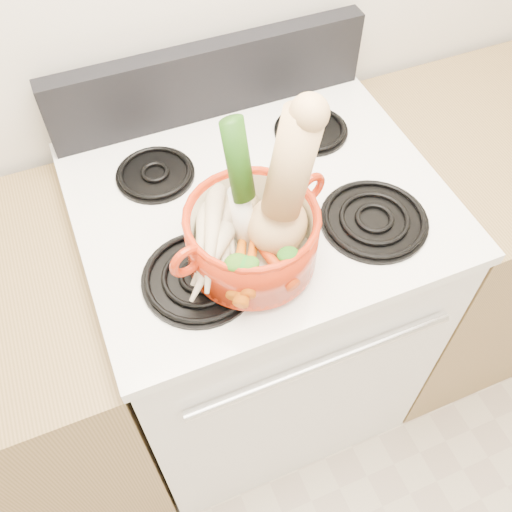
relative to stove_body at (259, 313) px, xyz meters
name	(u,v)px	position (x,y,z in m)	size (l,w,h in m)	color
stove_body	(259,313)	(0.00, 0.00, 0.00)	(0.76, 0.65, 0.92)	silver
cooktop	(259,200)	(0.00, 0.00, 0.47)	(0.78, 0.67, 0.03)	silver
control_backsplash	(210,80)	(0.00, 0.30, 0.58)	(0.76, 0.05, 0.18)	black
oven_handle	(322,364)	(0.00, -0.34, 0.32)	(0.02, 0.02, 0.60)	silver
burner_front_left	(200,277)	(-0.19, -0.16, 0.50)	(0.22, 0.22, 0.02)	black
burner_front_right	(374,219)	(0.19, -0.16, 0.50)	(0.22, 0.22, 0.02)	black
burner_back_left	(155,173)	(-0.19, 0.14, 0.50)	(0.17, 0.17, 0.02)	black
burner_back_right	(311,129)	(0.19, 0.14, 0.50)	(0.17, 0.17, 0.02)	black
dutch_oven	(252,237)	(-0.08, -0.16, 0.57)	(0.25, 0.25, 0.12)	#A6240A
pot_handle_left	(187,261)	(-0.22, -0.20, 0.61)	(0.07, 0.07, 0.02)	#A6240A
pot_handle_right	(310,188)	(0.05, -0.12, 0.61)	(0.07, 0.07, 0.02)	#A6240A
squash	(294,184)	(0.00, -0.16, 0.68)	(0.12, 0.12, 0.30)	tan
leek	(242,189)	(-0.09, -0.14, 0.67)	(0.04, 0.04, 0.28)	white
ginger	(233,208)	(-0.09, -0.07, 0.56)	(0.09, 0.07, 0.05)	tan
parsnip_0	(227,243)	(-0.13, -0.14, 0.55)	(0.04, 0.04, 0.19)	beige
parsnip_1	(218,234)	(-0.14, -0.13, 0.56)	(0.05, 0.05, 0.22)	beige
parsnip_2	(226,216)	(-0.11, -0.10, 0.57)	(0.04, 0.04, 0.18)	beige
parsnip_3	(210,261)	(-0.17, -0.18, 0.57)	(0.04, 0.04, 0.16)	beige
parsnip_4	(202,233)	(-0.17, -0.12, 0.58)	(0.04, 0.04, 0.19)	beige
parsnip_5	(211,237)	(-0.16, -0.15, 0.59)	(0.04, 0.04, 0.22)	beige
carrot_0	(240,259)	(-0.12, -0.19, 0.55)	(0.03, 0.03, 0.17)	#BF5509
carrot_1	(249,273)	(-0.11, -0.22, 0.56)	(0.03, 0.03, 0.14)	#DE5F0B
carrot_2	(268,257)	(-0.07, -0.21, 0.56)	(0.03, 0.03, 0.16)	#C93A0A
carrot_3	(250,266)	(-0.11, -0.22, 0.57)	(0.03, 0.03, 0.12)	#D05D0A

